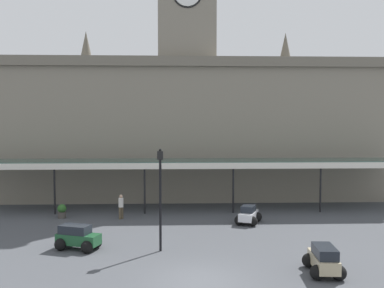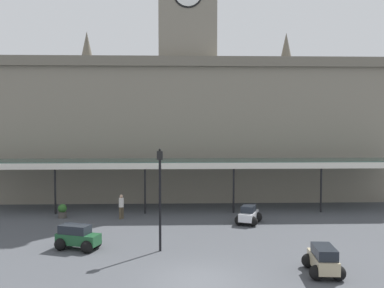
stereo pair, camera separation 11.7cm
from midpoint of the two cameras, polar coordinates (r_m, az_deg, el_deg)
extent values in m
plane|color=#44464B|center=(18.77, 0.72, -17.79)|extent=(140.00, 140.00, 0.00)
cube|color=gray|center=(37.53, -0.81, 1.93)|extent=(38.74, 6.54, 11.86)
cube|color=#6C6558|center=(34.43, -0.68, 11.05)|extent=(38.74, 0.30, 0.80)
cube|color=gray|center=(38.68, -0.82, 17.16)|extent=(4.80, 4.80, 8.47)
cone|color=#5F594E|center=(38.86, -14.10, 12.58)|extent=(1.10, 1.10, 2.60)
cone|color=#5F594E|center=(39.26, 12.32, 12.51)|extent=(1.10, 1.10, 2.60)
cube|color=#38564C|center=(32.19, -0.58, -2.30)|extent=(32.19, 3.20, 0.16)
cube|color=silver|center=(30.62, -0.49, -2.96)|extent=(32.19, 0.12, 0.44)
cylinder|color=black|center=(32.20, -18.04, -5.81)|extent=(0.14, 0.14, 3.59)
cylinder|color=black|center=(31.07, -6.48, -6.00)|extent=(0.14, 0.14, 3.59)
cylinder|color=black|center=(31.25, 5.44, -5.94)|extent=(0.14, 0.14, 3.59)
cylinder|color=black|center=(32.72, 16.74, -5.65)|extent=(0.14, 0.14, 3.59)
cube|color=tan|center=(20.15, 17.03, -14.80)|extent=(1.08, 2.32, 0.55)
cube|color=#1E232B|center=(19.82, 17.20, -13.60)|extent=(0.96, 1.61, 0.45)
sphere|color=black|center=(20.84, 15.23, -14.82)|extent=(0.64, 0.64, 0.64)
sphere|color=black|center=(21.04, 17.71, -14.68)|extent=(0.64, 0.64, 0.64)
sphere|color=black|center=(19.41, 16.27, -16.20)|extent=(0.64, 0.64, 0.64)
sphere|color=black|center=(19.63, 18.93, -16.01)|extent=(0.64, 0.64, 0.64)
cube|color=silver|center=(28.42, 7.45, -9.48)|extent=(1.61, 2.23, 0.50)
cube|color=#1E232B|center=(28.28, 7.43, -8.59)|extent=(1.16, 1.32, 0.42)
sphere|color=black|center=(29.20, 6.90, -9.53)|extent=(0.64, 0.64, 0.64)
sphere|color=black|center=(29.01, 8.61, -9.63)|extent=(0.64, 0.64, 0.64)
sphere|color=black|center=(27.93, 6.23, -10.12)|extent=(0.64, 0.64, 0.64)
sphere|color=black|center=(27.73, 8.02, -10.22)|extent=(0.64, 0.64, 0.64)
cube|color=#1E512D|center=(23.48, -15.11, -12.19)|extent=(2.42, 1.59, 0.55)
cube|color=#1E232B|center=(23.46, -15.55, -10.95)|extent=(1.74, 1.29, 0.45)
sphere|color=black|center=(23.53, -12.87, -12.70)|extent=(0.64, 0.64, 0.64)
sphere|color=black|center=(22.78, -14.03, -13.24)|extent=(0.64, 0.64, 0.64)
sphere|color=black|center=(24.31, -16.11, -12.22)|extent=(0.64, 0.64, 0.64)
sphere|color=black|center=(23.59, -17.34, -12.72)|extent=(0.64, 0.64, 0.64)
cylinder|color=brown|center=(29.78, -9.74, -9.13)|extent=(0.17, 0.17, 0.82)
cylinder|color=brown|center=(29.94, -9.46, -9.06)|extent=(0.17, 0.17, 0.82)
cylinder|color=silver|center=(29.72, -9.61, -7.74)|extent=(0.34, 0.34, 0.62)
sphere|color=tan|center=(29.64, -9.62, -6.93)|extent=(0.23, 0.23, 0.23)
cylinder|color=black|center=(22.06, -4.42, -8.22)|extent=(0.13, 0.13, 4.73)
cube|color=black|center=(21.71, -4.44, -1.52)|extent=(0.30, 0.30, 0.44)
sphere|color=black|center=(21.68, -4.45, -0.78)|extent=(0.14, 0.14, 0.14)
cylinder|color=#47423D|center=(31.10, -17.13, -9.08)|extent=(0.56, 0.56, 0.42)
sphere|color=#2B5B24|center=(31.01, -17.14, -8.26)|extent=(0.60, 0.60, 0.60)
camera|label=1|loc=(0.06, -90.13, -0.01)|focal=39.80mm
camera|label=2|loc=(0.06, 89.87, 0.01)|focal=39.80mm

